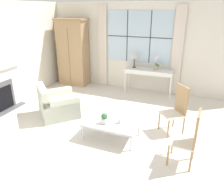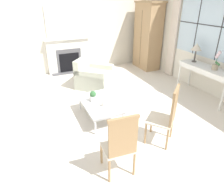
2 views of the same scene
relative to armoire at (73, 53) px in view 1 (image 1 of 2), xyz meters
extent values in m
plane|color=silver|center=(2.24, -2.68, -1.15)|extent=(14.00, 14.00, 0.00)
cube|color=silver|center=(2.24, 0.35, 0.25)|extent=(7.20, 0.06, 2.80)
cube|color=silver|center=(2.24, 0.32, 0.60)|extent=(2.09, 0.01, 1.61)
cube|color=#2D2D33|center=(1.87, 0.31, 0.60)|extent=(0.02, 0.02, 1.61)
cube|color=#2D2D33|center=(2.62, 0.31, 0.60)|extent=(0.02, 0.02, 1.61)
cube|color=#2D2D33|center=(2.24, 0.31, 0.60)|extent=(2.09, 0.02, 0.02)
cube|color=beige|center=(1.01, 0.27, 0.22)|extent=(0.31, 0.06, 2.70)
cube|color=beige|center=(3.48, 0.27, 0.22)|extent=(0.31, 0.06, 2.70)
cube|color=silver|center=(-0.79, -2.08, 0.25)|extent=(0.06, 7.20, 2.80)
cube|color=#515156|center=(-0.59, -2.72, -1.13)|extent=(0.34, 1.26, 0.04)
cube|color=black|center=(-0.57, -2.72, -0.78)|extent=(0.02, 0.67, 0.62)
cube|color=#515156|center=(-0.57, -2.72, -0.72)|extent=(0.01, 0.83, 0.78)
cube|color=tan|center=(0.00, 0.00, -0.04)|extent=(1.00, 0.55, 2.22)
cube|color=#977752|center=(0.00, 0.00, 1.11)|extent=(1.08, 0.61, 0.06)
cube|color=brown|center=(0.00, -0.28, -0.08)|extent=(0.01, 0.01, 1.87)
sphere|color=#997F4C|center=(-0.05, -0.28, -0.04)|extent=(0.03, 0.03, 0.03)
sphere|color=#997F4C|center=(0.05, -0.28, -0.04)|extent=(0.03, 0.03, 0.03)
cube|color=white|center=(2.71, 0.02, -0.35)|extent=(1.51, 0.49, 0.03)
cube|color=white|center=(2.71, 0.02, -0.42)|extent=(1.45, 0.47, 0.10)
cylinder|color=white|center=(1.99, -0.19, -0.76)|extent=(0.04, 0.04, 0.78)
cylinder|color=white|center=(3.42, -0.19, -0.76)|extent=(0.04, 0.04, 0.78)
cylinder|color=white|center=(1.99, 0.22, -0.76)|extent=(0.04, 0.04, 0.78)
cylinder|color=white|center=(3.42, 0.22, -0.76)|extent=(0.04, 0.04, 0.78)
cylinder|color=#4C4742|center=(2.20, 0.07, -0.33)|extent=(0.12, 0.12, 0.02)
cylinder|color=#4C4742|center=(2.20, 0.07, -0.17)|extent=(0.04, 0.04, 0.29)
cone|color=beige|center=(2.20, 0.07, 0.07)|extent=(0.28, 0.28, 0.18)
cylinder|color=tan|center=(2.90, 0.03, -0.27)|extent=(0.14, 0.14, 0.13)
cylinder|color=#336638|center=(2.90, 0.03, -0.05)|extent=(0.01, 0.01, 0.33)
cube|color=#336638|center=(2.94, 0.03, -0.17)|extent=(0.14, 0.02, 0.09)
sphere|color=silver|center=(2.87, 0.04, -0.03)|extent=(0.08, 0.08, 0.08)
sphere|color=silver|center=(2.90, 0.04, 0.03)|extent=(0.08, 0.08, 0.08)
sphere|color=silver|center=(2.92, 0.04, 0.09)|extent=(0.08, 0.08, 0.08)
cube|color=beige|center=(0.92, -2.33, -0.92)|extent=(1.25, 1.25, 0.46)
cube|color=beige|center=(0.67, -2.60, -0.50)|extent=(0.76, 0.72, 0.38)
cube|color=beige|center=(0.66, -2.10, -0.85)|extent=(0.75, 0.79, 0.60)
cube|color=beige|center=(1.17, -2.57, -0.85)|extent=(0.75, 0.79, 0.60)
cube|color=beige|center=(3.71, -2.11, -0.70)|extent=(0.62, 0.62, 0.03)
cube|color=#9E7A51|center=(3.86, -1.98, -0.40)|extent=(0.29, 0.33, 0.59)
cube|color=#9E7A51|center=(3.86, -1.98, -0.08)|extent=(0.31, 0.36, 0.05)
cylinder|color=#9E7A51|center=(3.68, -2.38, -0.93)|extent=(0.04, 0.04, 0.43)
cylinder|color=#9E7A51|center=(3.44, -2.09, -0.93)|extent=(0.04, 0.04, 0.43)
cylinder|color=#9E7A51|center=(3.98, -2.14, -0.93)|extent=(0.04, 0.04, 0.43)
cylinder|color=#9E7A51|center=(3.73, -1.84, -0.93)|extent=(0.04, 0.04, 0.43)
cube|color=beige|center=(4.01, -3.09, -0.71)|extent=(0.47, 0.47, 0.03)
cube|color=#9E7A51|center=(4.21, -3.11, -0.42)|extent=(0.07, 0.41, 0.56)
cube|color=#9E7A51|center=(4.21, -3.11, -0.12)|extent=(0.07, 0.43, 0.05)
cylinder|color=#9E7A51|center=(3.81, -3.26, -0.94)|extent=(0.04, 0.04, 0.42)
cylinder|color=#9E7A51|center=(3.84, -2.89, -0.94)|extent=(0.04, 0.04, 0.42)
cylinder|color=#9E7A51|center=(4.19, -3.29, -0.94)|extent=(0.04, 0.04, 0.42)
cylinder|color=#9E7A51|center=(4.22, -2.91, -0.94)|extent=(0.04, 0.04, 0.42)
cube|color=silver|center=(2.56, -2.81, -0.78)|extent=(1.15, 0.68, 0.03)
cube|color=#B1B3B8|center=(2.56, -2.81, -0.81)|extent=(1.13, 0.67, 0.04)
cylinder|color=silver|center=(2.03, -3.10, -0.97)|extent=(0.04, 0.04, 0.35)
cylinder|color=silver|center=(3.08, -3.10, -0.97)|extent=(0.04, 0.04, 0.35)
cylinder|color=silver|center=(2.03, -2.52, -0.97)|extent=(0.04, 0.04, 0.35)
cylinder|color=silver|center=(3.08, -2.52, -0.97)|extent=(0.04, 0.04, 0.35)
cube|color=white|center=(2.44, -2.91, -0.71)|extent=(0.13, 0.13, 0.12)
sphere|color=#336638|center=(2.44, -2.91, -0.61)|extent=(0.13, 0.13, 0.13)
cylinder|color=silver|center=(2.74, -2.80, -0.76)|extent=(0.11, 0.11, 0.01)
cylinder|color=silver|center=(2.74, -2.80, -0.70)|extent=(0.08, 0.08, 0.11)
cylinder|color=black|center=(2.74, -2.80, -0.64)|extent=(0.00, 0.00, 0.01)
camera|label=1|loc=(4.06, -6.56, 1.48)|focal=35.00mm
camera|label=2|loc=(6.05, -4.09, 1.24)|focal=32.00mm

